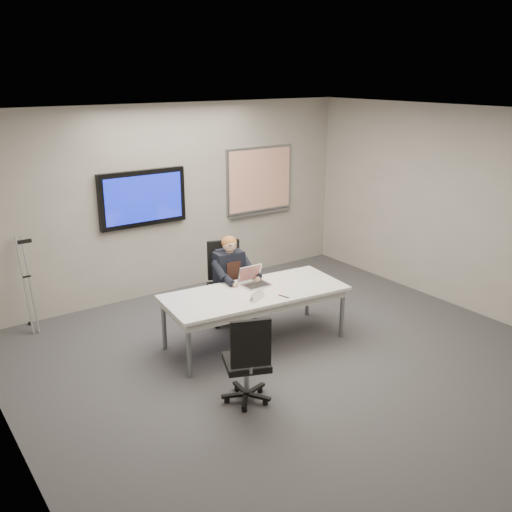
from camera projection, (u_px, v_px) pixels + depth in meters
floor at (299, 366)px, 6.54m from camera, size 6.00×6.00×0.02m
ceiling at (305, 116)px, 5.67m from camera, size 6.00×6.00×0.02m
wall_back at (173, 200)px, 8.44m from camera, size 6.00×0.02×2.80m
wall_left at (5, 315)px, 4.47m from camera, size 0.02×6.00×2.80m
wall_right at (473, 212)px, 7.74m from camera, size 0.02×6.00×2.80m
conference_table at (255, 297)px, 6.92m from camera, size 2.31×1.15×0.69m
tv_display at (143, 198)px, 8.09m from camera, size 1.30×0.09×0.80m
whiteboard at (260, 181)px, 9.22m from camera, size 1.25×0.08×1.10m
office_chair_far at (227, 297)px, 7.62m from camera, size 0.65×0.65×1.08m
office_chair_near at (247, 375)px, 5.73m from camera, size 0.61×0.61×0.99m
seated_person at (236, 292)px, 7.38m from camera, size 0.39×0.67×1.22m
crutch at (27, 283)px, 7.27m from camera, size 0.42×0.73×1.36m
laptop at (254, 280)px, 7.08m from camera, size 0.33×0.31×0.23m
name_tent at (257, 295)px, 6.64m from camera, size 0.25×0.16×0.10m
pen at (284, 296)px, 6.72m from camera, size 0.05×0.15×0.01m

